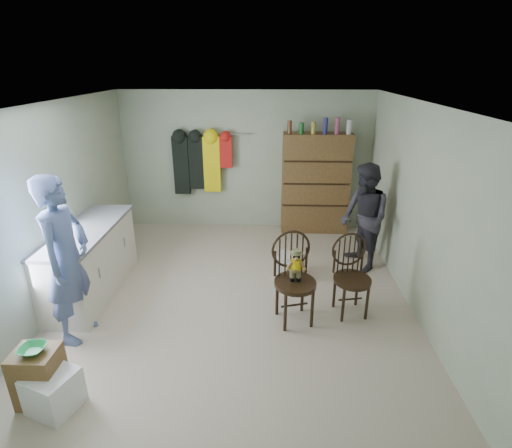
{
  "coord_description": "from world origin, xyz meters",
  "views": [
    {
      "loc": [
        0.42,
        -4.67,
        2.92
      ],
      "look_at": [
        0.25,
        0.2,
        0.95
      ],
      "focal_mm": 28.0,
      "sensor_mm": 36.0,
      "label": 1
    }
  ],
  "objects_px": {
    "counter": "(91,261)",
    "chair_front": "(294,273)",
    "dresser": "(315,183)",
    "chair_far": "(351,272)"
  },
  "relations": [
    {
      "from": "counter",
      "to": "chair_front",
      "type": "height_order",
      "value": "chair_front"
    },
    {
      "from": "counter",
      "to": "dresser",
      "type": "height_order",
      "value": "dresser"
    },
    {
      "from": "counter",
      "to": "chair_front",
      "type": "relative_size",
      "value": 1.67
    },
    {
      "from": "counter",
      "to": "chair_front",
      "type": "xyz_separation_m",
      "value": [
        2.67,
        -0.52,
        0.16
      ]
    },
    {
      "from": "chair_front",
      "to": "dresser",
      "type": "distance_m",
      "value": 2.88
    },
    {
      "from": "counter",
      "to": "chair_far",
      "type": "relative_size",
      "value": 1.82
    },
    {
      "from": "chair_front",
      "to": "dresser",
      "type": "relative_size",
      "value": 0.54
    },
    {
      "from": "chair_front",
      "to": "chair_far",
      "type": "distance_m",
      "value": 0.73
    },
    {
      "from": "chair_front",
      "to": "dresser",
      "type": "xyz_separation_m",
      "value": [
        0.53,
        2.82,
        0.28
      ]
    },
    {
      "from": "counter",
      "to": "dresser",
      "type": "bearing_deg",
      "value": 35.68
    }
  ]
}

